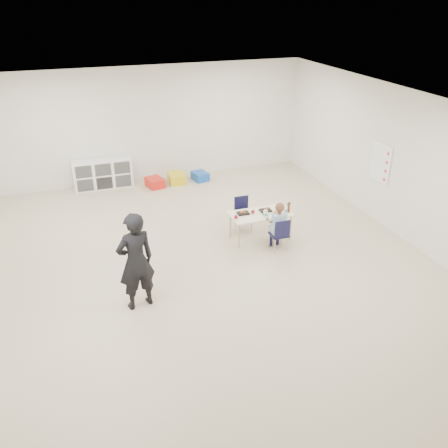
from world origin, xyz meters
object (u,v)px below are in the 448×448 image
object	(u,v)px
child	(279,225)
chair_near	(279,234)
table	(260,226)
adult	(136,261)
cubby_shelf	(103,174)

from	to	relation	value
child	chair_near	bearing A→B (deg)	-89.66
table	adult	size ratio (longest dim) A/B	0.75
chair_near	child	distance (m)	0.19
chair_near	cubby_shelf	xyz separation A→B (m)	(-2.72, 4.22, 0.02)
chair_near	table	bearing A→B (deg)	106.19
table	cubby_shelf	distance (m)	4.51
table	chair_near	size ratio (longest dim) A/B	1.82
cubby_shelf	table	bearing A→B (deg)	-55.27
table	adult	bearing A→B (deg)	-151.66
child	cubby_shelf	xyz separation A→B (m)	(-2.72, 4.22, -0.16)
child	adult	xyz separation A→B (m)	(-2.77, -0.88, 0.27)
cubby_shelf	adult	size ratio (longest dim) A/B	0.89
table	child	world-z (taller)	child
table	child	xyz separation A→B (m)	(0.15, -0.52, 0.24)
chair_near	adult	world-z (taller)	adult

